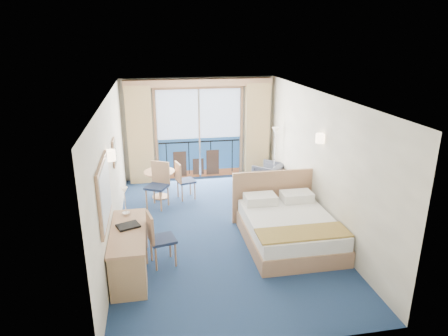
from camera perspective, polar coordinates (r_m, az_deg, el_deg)
floor at (r=8.16m, az=-0.58°, el=-8.79°), size 6.50×6.50×0.00m
room_walls at (r=7.51m, az=-0.63°, el=3.35°), size 4.04×6.54×2.72m
balcony_door at (r=10.75m, az=-3.57°, el=4.52°), size 2.36×0.03×2.52m
curtain_left at (r=10.51m, az=-11.89°, el=4.57°), size 0.65×0.22×2.55m
curtain_right at (r=10.86m, az=4.73°, el=5.36°), size 0.65×0.22×2.55m
pelmet at (r=10.38m, az=-3.61°, el=12.08°), size 3.80×0.25×0.18m
mirror at (r=6.10m, az=-16.72°, el=-3.39°), size 0.05×1.25×0.95m
wall_print at (r=7.92m, az=-15.39°, el=2.16°), size 0.04×0.42×0.52m
sconce_left at (r=6.85m, az=-15.96°, el=1.74°), size 0.18×0.18×0.18m
sconce_right at (r=7.90m, az=13.60°, el=4.15°), size 0.18×0.18×0.18m
bed at (r=7.68m, az=9.14°, el=-8.30°), size 1.75×2.08×1.10m
nightstand at (r=8.88m, az=10.22°, el=-4.73°), size 0.43×0.41×0.56m
phone at (r=8.78m, az=10.41°, el=-2.78°), size 0.19×0.15×0.08m
armchair at (r=10.31m, az=6.44°, el=-1.01°), size 0.96×0.96×0.63m
floor_lamp at (r=10.18m, az=7.34°, el=3.71°), size 0.21×0.21×1.53m
desk at (r=6.43m, az=-13.52°, el=-13.12°), size 0.56×1.64×0.77m
desk_chair at (r=6.86m, az=-9.49°, el=-9.57°), size 0.50×0.50×0.96m
folder at (r=6.75m, az=-13.53°, el=-8.04°), size 0.42×0.37×0.03m
desk_lamp at (r=7.04m, az=-14.01°, el=-3.80°), size 0.13×0.13×0.49m
round_table at (r=9.63m, az=-9.17°, el=-1.36°), size 0.74×0.74×0.66m
table_chair_a at (r=9.47m, az=-5.92°, el=-1.48°), size 0.49×0.48×0.91m
table_chair_b at (r=9.13m, az=-9.34°, el=-1.97°), size 0.61×0.61×1.03m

